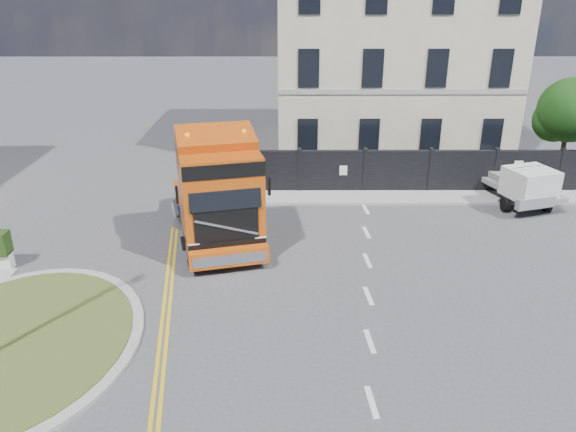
{
  "coord_description": "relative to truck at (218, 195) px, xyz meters",
  "views": [
    {
      "loc": [
        0.38,
        -15.61,
        9.11
      ],
      "look_at": [
        0.44,
        1.8,
        1.8
      ],
      "focal_mm": 35.0,
      "sensor_mm": 36.0,
      "label": 1
    }
  ],
  "objects": [
    {
      "name": "pavement_far",
      "position": [
        8.11,
        4.64,
        -1.87
      ],
      "size": [
        20.0,
        1.6,
        0.12
      ],
      "primitive_type": "cube",
      "color": "#979792",
      "rests_on": "ground"
    },
    {
      "name": "ground",
      "position": [
        2.11,
        -3.46,
        -1.93
      ],
      "size": [
        120.0,
        120.0,
        0.0
      ],
      "primitive_type": "plane",
      "color": "#424244",
      "rests_on": "ground"
    },
    {
      "name": "georgian_building",
      "position": [
        8.11,
        13.04,
        3.84
      ],
      "size": [
        12.3,
        10.3,
        12.8
      ],
      "color": "beige",
      "rests_on": "ground"
    },
    {
      "name": "tree",
      "position": [
        16.48,
        8.64,
        1.12
      ],
      "size": [
        3.2,
        3.2,
        4.8
      ],
      "color": "#382619",
      "rests_on": "ground"
    },
    {
      "name": "truck",
      "position": [
        0.0,
        0.0,
        0.0
      ],
      "size": [
        4.32,
        7.61,
        4.3
      ],
      "rotation": [
        0.0,
        0.0,
        0.24
      ],
      "color": "black",
      "rests_on": "ground"
    },
    {
      "name": "flatbed_pickup",
      "position": [
        12.73,
        3.67,
        -0.91
      ],
      "size": [
        3.06,
        4.91,
        1.88
      ],
      "rotation": [
        0.0,
        0.0,
        0.3
      ],
      "color": "gray",
      "rests_on": "ground"
    },
    {
      "name": "hoarding_fence",
      "position": [
        8.66,
        5.54,
        -0.93
      ],
      "size": [
        18.8,
        0.25,
        2.0
      ],
      "color": "black",
      "rests_on": "ground"
    },
    {
      "name": "traffic_island",
      "position": [
        -4.89,
        -6.46,
        -1.85
      ],
      "size": [
        6.8,
        6.8,
        0.17
      ],
      "color": "#979792",
      "rests_on": "ground"
    }
  ]
}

